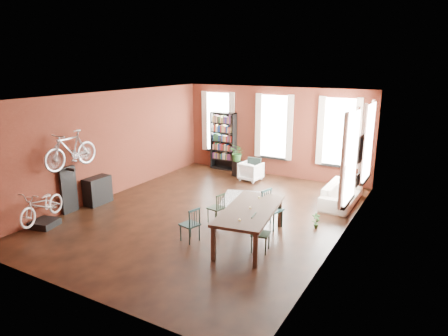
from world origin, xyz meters
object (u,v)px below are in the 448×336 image
Objects in this scene: plant_stand at (237,168)px; bookshelf at (223,141)px; dining_chair_b at (216,208)px; dining_chair_c at (261,234)px; white_armchair at (251,170)px; bicycle_floor at (40,191)px; bike_trainer at (45,223)px; cream_sofa at (342,190)px; dining_chair_d at (272,209)px; dining_table at (250,225)px; dining_chair_a at (190,224)px; console_table at (98,190)px.

bookshelf is at bearing 147.55° from plant_stand.
dining_chair_b is 0.94× the size of dining_chair_c.
white_armchair is 0.46× the size of bicycle_floor.
bike_trainer is (-2.76, -6.26, -0.27)m from white_armchair.
dining_chair_b is 0.38× the size of cream_sofa.
dining_chair_d is 1.34× the size of white_armchair.
dining_chair_d is 1.66× the size of bike_trainer.
white_armchair is 1.24× the size of bike_trainer.
dining_chair_d is at bearing 74.09° from dining_table.
dining_chair_a is 0.53× the size of bicycle_floor.
console_table is at bearing 74.67° from dining_chair_c.
dining_chair_d is at bearing 1.62° from dining_chair_c.
dining_chair_a is 0.39× the size of cream_sofa.
bicycle_floor is (-4.91, -1.77, 0.54)m from dining_table.
dining_chair_d is at bearing 14.10° from bicycle_floor.
cream_sofa is at bearing 62.29° from dining_table.
dining_table reaches higher than bike_trainer.
bike_trainer is (-3.68, -1.13, -0.33)m from dining_chair_a.
bookshelf is 1.95m from white_armchair.
bookshelf reaches higher than dining_chair_d.
dining_chair_a reaches higher than bike_trainer.
bookshelf is 2.75× the size of console_table.
console_table is 1.98m from bicycle_floor.
plant_stand is (-1.55, 4.13, -0.11)m from dining_chair_b.
white_armchair reaches higher than plant_stand.
console_table is 5.12m from plant_stand.
bicycle_floor reaches higher than dining_chair_a.
dining_chair_b is 4.41m from plant_stand.
dining_chair_d is at bearing 115.65° from dining_chair_b.
plant_stand is (-1.60, 5.39, -0.13)m from dining_chair_a.
dining_table is 3.34× the size of white_armchair.
dining_chair_c is 0.40× the size of cream_sofa.
dining_table is 1.43m from dining_chair_b.
dining_chair_c is at bearing -154.28° from dining_chair_d.
bookshelf reaches higher than console_table.
bike_trainer is (-4.91, -1.77, -0.32)m from dining_table.
dining_chair_d is at bearing -51.65° from plant_stand.
dining_chair_c is (1.64, 0.33, 0.01)m from dining_chair_a.
dining_table is 4.97m from white_armchair.
cream_sofa reaches higher than plant_stand.
dining_chair_c is at bearing -53.70° from bookshelf.
dining_table is 5.23m from bike_trainer.
plant_stand is at bearing 64.76° from console_table.
dining_chair_c is at bearing -46.08° from dining_table.
bicycle_floor reaches higher than plant_stand.
bicycle_floor is (-5.33, -1.46, 0.53)m from dining_chair_c.
bicycle_floor reaches higher than white_armchair.
bookshelf reaches higher than dining_chair_a.
dining_chair_a is at bearing 150.15° from cream_sofa.
dining_chair_d reaches higher than dining_chair_c.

